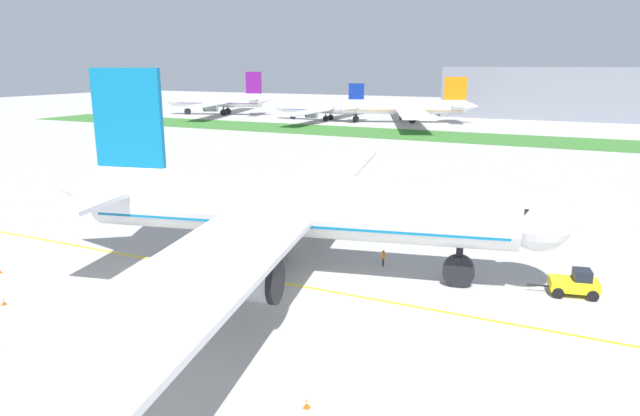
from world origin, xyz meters
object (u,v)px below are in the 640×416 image
object	(u,v)px
ground_crew_wingwalker_starboard	(383,257)
parked_airliner_far_right	(405,107)
ground_crew_wingwalker_port	(107,296)
parked_airliner_far_left	(220,100)
service_truck_fuel_bowser	(482,181)
pushback_tug	(575,283)
ground_crew_marshaller_front	(186,271)
traffic_cone_near_nose	(4,302)
parked_airliner_far_centre	(323,108)
traffic_cone_starboard_wing	(307,403)
airliner_foreground	(289,206)

from	to	relation	value
ground_crew_wingwalker_starboard	parked_airliner_far_right	world-z (taller)	parked_airliner_far_right
ground_crew_wingwalker_port	parked_airliner_far_left	size ratio (longest dim) A/B	0.03
service_truck_fuel_bowser	parked_airliner_far_left	xyz separation A→B (m)	(-115.39, 96.66, 3.90)
pushback_tug	ground_crew_wingwalker_starboard	world-z (taller)	pushback_tug
service_truck_fuel_bowser	ground_crew_marshaller_front	bearing A→B (deg)	-109.05
ground_crew_wingwalker_port	traffic_cone_near_nose	distance (m)	8.64
ground_crew_wingwalker_starboard	parked_airliner_far_centre	distance (m)	147.53
traffic_cone_near_nose	parked_airliner_far_left	xyz separation A→B (m)	(-88.10, 156.79, 5.23)
traffic_cone_near_nose	traffic_cone_starboard_wing	bearing A→B (deg)	-4.63
pushback_tug	ground_crew_marshaller_front	xyz separation A→B (m)	(-31.40, -11.41, -0.04)
airliner_foreground	parked_airliner_far_centre	xyz separation A→B (m)	(-59.77, 136.42, -1.94)
parked_airliner_far_left	ground_crew_marshaller_front	bearing A→B (deg)	-56.15
parked_airliner_far_right	ground_crew_wingwalker_starboard	bearing A→B (deg)	-73.81
pushback_tug	parked_airliner_far_left	xyz separation A→B (m)	(-129.61, 135.02, 4.48)
service_truck_fuel_bowser	parked_airliner_far_left	size ratio (longest dim) A/B	0.10
airliner_foreground	traffic_cone_starboard_wing	size ratio (longest dim) A/B	129.98
ground_crew_marshaller_front	parked_airliner_far_centre	xyz separation A→B (m)	(-52.63, 142.63, 3.34)
traffic_cone_near_nose	parked_airliner_far_right	bearing A→B (deg)	95.36
airliner_foreground	parked_airliner_far_right	xyz separation A→B (m)	(-32.04, 140.98, -1.19)
traffic_cone_near_nose	pushback_tug	bearing A→B (deg)	27.68
airliner_foreground	parked_airliner_far_right	bearing A→B (deg)	102.80
traffic_cone_starboard_wing	parked_airliner_far_centre	size ratio (longest dim) A/B	0.01
ground_crew_marshaller_front	traffic_cone_near_nose	bearing A→B (deg)	-134.27
pushback_tug	service_truck_fuel_bowser	size ratio (longest dim) A/B	0.91
ground_crew_wingwalker_port	traffic_cone_near_nose	xyz separation A→B (m)	(-8.00, -3.17, -0.71)
parked_airliner_far_centre	parked_airliner_far_right	bearing A→B (deg)	9.34
airliner_foreground	traffic_cone_near_nose	distance (m)	24.66
traffic_cone_starboard_wing	service_truck_fuel_bowser	world-z (taller)	service_truck_fuel_bowser
airliner_foreground	ground_crew_wingwalker_starboard	distance (m)	10.45
traffic_cone_near_nose	parked_airliner_far_centre	world-z (taller)	parked_airliner_far_centre
ground_crew_marshaller_front	traffic_cone_starboard_wing	size ratio (longest dim) A/B	2.84
parked_airliner_far_left	parked_airliner_far_right	bearing A→B (deg)	0.60
parked_airliner_far_centre	parked_airliner_far_right	world-z (taller)	parked_airliner_far_right
ground_crew_wingwalker_port	parked_airliner_far_right	size ratio (longest dim) A/B	0.02
traffic_cone_starboard_wing	traffic_cone_near_nose	bearing A→B (deg)	175.37
parked_airliner_far_centre	parked_airliner_far_right	distance (m)	28.12
service_truck_fuel_bowser	airliner_foreground	bearing A→B (deg)	-102.98
pushback_tug	parked_airliner_far_right	bearing A→B (deg)	112.52
ground_crew_wingwalker_port	pushback_tug	bearing A→B (deg)	29.04
traffic_cone_starboard_wing	parked_airliner_far_right	world-z (taller)	parked_airliner_far_right
traffic_cone_near_nose	parked_airliner_far_centre	size ratio (longest dim) A/B	0.01
ground_crew_marshaller_front	parked_airliner_far_left	xyz separation A→B (m)	(-98.20, 146.43, 4.52)
traffic_cone_near_nose	service_truck_fuel_bowser	bearing A→B (deg)	65.59
traffic_cone_starboard_wing	parked_airliner_far_left	xyz separation A→B (m)	(-116.52, 159.09, 5.23)
ground_crew_wingwalker_port	ground_crew_marshaller_front	world-z (taller)	ground_crew_marshaller_front
traffic_cone_near_nose	service_truck_fuel_bowser	size ratio (longest dim) A/B	0.09
parked_airliner_far_right	ground_crew_wingwalker_port	bearing A→B (deg)	-81.60
airliner_foreground	parked_airliner_far_left	size ratio (longest dim) A/B	1.17
service_truck_fuel_bowser	parked_airliner_far_centre	bearing A→B (deg)	126.93
pushback_tug	ground_crew_wingwalker_port	distance (m)	38.32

